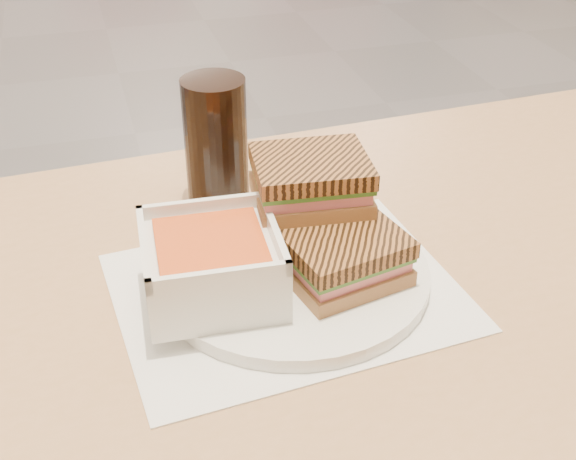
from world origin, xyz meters
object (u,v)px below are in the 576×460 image
object	(u,v)px
plate	(293,273)
panini_lower	(344,257)
cola_glass	(216,144)
main_table	(354,351)
soup_bowl	(212,266)

from	to	relation	value
plate	panini_lower	bearing A→B (deg)	-34.49
panini_lower	cola_glass	size ratio (longest dim) A/B	0.82
main_table	cola_glass	distance (m)	0.29
plate	cola_glass	world-z (taller)	cola_glass
soup_bowl	cola_glass	distance (m)	0.21
plate	panini_lower	distance (m)	0.06
main_table	plate	distance (m)	0.14
main_table	soup_bowl	size ratio (longest dim) A/B	8.75
soup_bowl	plate	bearing A→B (deg)	10.80
main_table	cola_glass	world-z (taller)	cola_glass
plate	soup_bowl	world-z (taller)	soup_bowl
plate	cola_glass	size ratio (longest dim) A/B	1.78
soup_bowl	cola_glass	size ratio (longest dim) A/B	0.87
main_table	soup_bowl	xyz separation A→B (m)	(-0.16, -0.01, 0.16)
plate	soup_bowl	bearing A→B (deg)	-169.20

